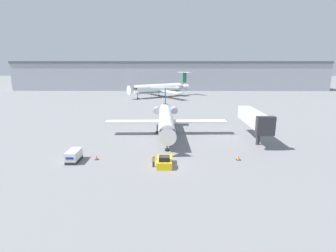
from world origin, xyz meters
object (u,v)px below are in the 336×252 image
at_px(pushback_tug, 165,161).
at_px(luggage_cart, 74,156).
at_px(traffic_cone_right, 239,158).
at_px(airplane_main, 166,119).
at_px(worker_near_tug, 153,161).
at_px(jet_bridge, 254,118).
at_px(traffic_cone_left, 96,157).
at_px(airplane_parked_far_left, 160,88).

height_order(pushback_tug, luggage_cart, pushback_tug).
bearing_deg(traffic_cone_right, pushback_tug, -167.71).
distance_m(airplane_main, traffic_cone_right, 19.93).
bearing_deg(luggage_cart, worker_near_tug, -9.78).
bearing_deg(jet_bridge, traffic_cone_left, -158.01).
distance_m(airplane_main, airplane_parked_far_left, 66.19).
distance_m(traffic_cone_right, jet_bridge, 13.49).
relative_size(airplane_main, jet_bridge, 1.92).
distance_m(airplane_main, luggage_cart, 22.03).
bearing_deg(airplane_main, jet_bridge, -13.03).
bearing_deg(worker_near_tug, luggage_cart, 170.22).
xyz_separation_m(airplane_main, worker_near_tug, (-1.54, -18.72, -2.49)).
relative_size(worker_near_tug, airplane_parked_far_left, 0.06).
bearing_deg(traffic_cone_right, luggage_cart, -178.03).
height_order(traffic_cone_left, airplane_parked_far_left, airplane_parked_far_left).
bearing_deg(airplane_parked_far_left, traffic_cone_left, -94.88).
bearing_deg(pushback_tug, luggage_cart, 173.36).
height_order(worker_near_tug, airplane_parked_far_left, airplane_parked_far_left).
bearing_deg(traffic_cone_right, jet_bridge, 63.56).
bearing_deg(luggage_cart, airplane_main, 48.99).
xyz_separation_m(luggage_cart, jet_bridge, (32.08, 12.41, 3.55)).
xyz_separation_m(luggage_cart, airplane_parked_far_left, (10.33, 82.58, 3.09)).
xyz_separation_m(worker_near_tug, jet_bridge, (19.26, 14.62, 3.46)).
bearing_deg(traffic_cone_right, airplane_main, 127.56).
distance_m(pushback_tug, traffic_cone_left, 11.39).
height_order(traffic_cone_left, jet_bridge, jet_bridge).
xyz_separation_m(luggage_cart, worker_near_tug, (12.81, -2.21, 0.08)).
distance_m(worker_near_tug, traffic_cone_left, 9.95).
relative_size(airplane_main, luggage_cart, 8.15).
height_order(airplane_main, traffic_cone_left, airplane_main).
relative_size(luggage_cart, traffic_cone_left, 4.73).
xyz_separation_m(luggage_cart, traffic_cone_left, (3.35, 0.81, -0.56)).
bearing_deg(airplane_main, traffic_cone_left, -125.03).
relative_size(traffic_cone_left, traffic_cone_right, 1.01).
distance_m(airplane_main, jet_bridge, 18.21).
distance_m(pushback_tug, airplane_parked_far_left, 84.43).
distance_m(airplane_main, traffic_cone_left, 19.43).
bearing_deg(luggage_cart, traffic_cone_left, 13.57).
bearing_deg(airplane_parked_far_left, airplane_main, -86.51).
bearing_deg(traffic_cone_right, worker_near_tug, -167.05).
relative_size(traffic_cone_right, airplane_parked_far_left, 0.03).
xyz_separation_m(worker_near_tug, airplane_parked_far_left, (-2.48, 84.79, 3.00)).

